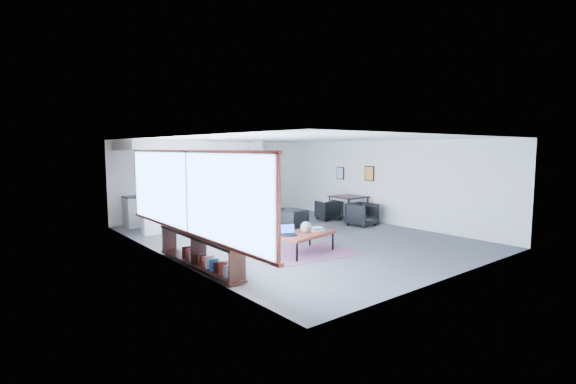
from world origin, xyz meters
TOP-DOWN VIEW (x-y plane):
  - room at (0.00, 0.00)m, footprint 7.02×9.02m
  - window at (-3.46, -0.90)m, footprint 0.10×5.95m
  - console at (-3.30, -1.05)m, footprint 0.35×3.00m
  - kitchenette at (-1.20, 3.71)m, footprint 4.20×1.96m
  - doorway at (2.30, 4.42)m, footprint 1.10×0.12m
  - track_light at (-0.59, 2.20)m, footprint 1.60×0.07m
  - wall_art_lower at (3.47, 0.40)m, footprint 0.03×0.38m
  - wall_art_upper at (3.47, 1.70)m, footprint 0.03×0.34m
  - kilim_rug at (-0.96, -1.49)m, footprint 2.41×1.83m
  - coffee_table at (-0.96, -1.49)m, footprint 1.56×1.04m
  - laptop at (-1.36, -1.43)m, footprint 0.40×0.37m
  - ceramic_pot at (-0.92, -1.52)m, footprint 0.26×0.26m
  - book_stack at (-0.55, -1.48)m, footprint 0.33×0.29m
  - coaster at (-0.79, -1.65)m, footprint 0.12×0.12m
  - armchair_left at (-1.29, 0.83)m, footprint 0.85×0.80m
  - armchair_right at (0.13, 0.37)m, footprint 0.92×0.88m
  - floor_lamp at (-1.04, 1.58)m, footprint 0.61×0.61m
  - dining_table at (2.91, 0.77)m, footprint 1.00×1.00m
  - dining_chair_near at (2.64, -0.05)m, footprint 0.70×0.67m
  - dining_chair_far at (2.57, 1.34)m, footprint 0.71×0.68m
  - microwave at (-0.35, 4.15)m, footprint 0.55×0.37m

SIDE VIEW (x-z plane):
  - kilim_rug at x=-0.96m, z-range 0.00..0.01m
  - dining_chair_far at x=2.57m, z-range 0.00..0.61m
  - console at x=-3.30m, z-range -0.07..0.73m
  - dining_chair_near at x=2.64m, z-range 0.00..0.66m
  - armchair_right at x=0.13m, z-range 0.00..0.77m
  - armchair_left at x=-1.29m, z-range 0.00..0.81m
  - coffee_table at x=-0.96m, z-range 0.20..0.67m
  - coaster at x=-0.79m, z-range 0.47..0.48m
  - book_stack at x=-0.55m, z-range 0.47..0.55m
  - laptop at x=-1.36m, z-range 0.42..0.65m
  - ceramic_pot at x=-0.92m, z-range 0.47..0.73m
  - dining_table at x=2.91m, z-range 0.34..1.16m
  - doorway at x=2.30m, z-range 0.00..2.15m
  - microwave at x=-0.35m, z-range 0.93..1.28m
  - room at x=0.00m, z-range -0.01..2.61m
  - kitchenette at x=-1.20m, z-range 0.08..2.68m
  - window at x=-3.46m, z-range 0.63..2.29m
  - floor_lamp at x=-1.04m, z-range 0.64..2.36m
  - wall_art_upper at x=3.47m, z-range 1.28..1.72m
  - wall_art_lower at x=3.47m, z-range 1.31..1.79m
  - track_light at x=-0.59m, z-range 2.45..2.60m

